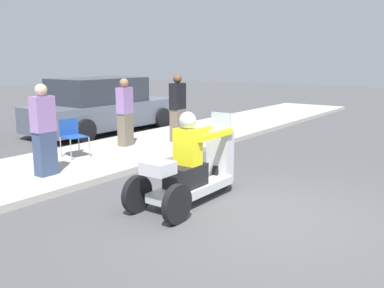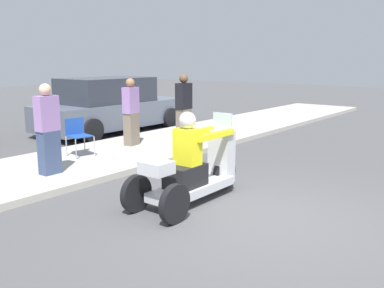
{
  "view_description": "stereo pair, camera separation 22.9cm",
  "coord_description": "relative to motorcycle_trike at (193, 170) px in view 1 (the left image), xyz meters",
  "views": [
    {
      "loc": [
        -5.27,
        -2.53,
        2.22
      ],
      "look_at": [
        -0.08,
        1.27,
        0.93
      ],
      "focal_mm": 40.0,
      "sensor_mm": 36.0,
      "label": 1
    },
    {
      "loc": [
        -5.13,
        -2.72,
        2.22
      ],
      "look_at": [
        -0.08,
        1.27,
        0.93
      ],
      "focal_mm": 40.0,
      "sensor_mm": 36.0,
      "label": 2
    }
  ],
  "objects": [
    {
      "name": "spectator_far_back",
      "position": [
        -0.67,
        2.84,
        0.42
      ],
      "size": [
        0.4,
        0.25,
        1.66
      ],
      "color": "#38476B",
      "rests_on": "sidewalk_strip"
    },
    {
      "name": "spectator_by_tree",
      "position": [
        3.33,
        2.92,
        0.44
      ],
      "size": [
        0.42,
        0.26,
        1.72
      ],
      "color": "#726656",
      "rests_on": "sidewalk_strip"
    },
    {
      "name": "sidewalk_strip",
      "position": [
        0.07,
        3.33,
        -0.45
      ],
      "size": [
        28.0,
        2.8,
        0.12
      ],
      "color": "#B2ADA3",
      "rests_on": "ground"
    },
    {
      "name": "ground_plane",
      "position": [
        0.07,
        -1.27,
        -0.51
      ],
      "size": [
        60.0,
        60.0,
        0.0
      ],
      "primitive_type": "plane",
      "color": "#4C4C4F"
    },
    {
      "name": "parked_car_lot_far",
      "position": [
        3.7,
        6.11,
        0.27
      ],
      "size": [
        4.89,
        2.07,
        1.65
      ],
      "color": "slate",
      "rests_on": "ground"
    },
    {
      "name": "folding_chair_curbside",
      "position": [
        0.6,
        3.68,
        0.12
      ],
      "size": [
        0.53,
        0.53,
        0.82
      ],
      "color": "#A5A8AD",
      "rests_on": "sidewalk_strip"
    },
    {
      "name": "spectator_with_child",
      "position": [
        2.14,
        3.6,
        0.4
      ],
      "size": [
        0.42,
        0.29,
        1.64
      ],
      "color": "#726656",
      "rests_on": "sidewalk_strip"
    },
    {
      "name": "motorcycle_trike",
      "position": [
        0.0,
        0.0,
        0.0
      ],
      "size": [
        2.31,
        0.84,
        1.44
      ],
      "color": "black",
      "rests_on": "ground"
    }
  ]
}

